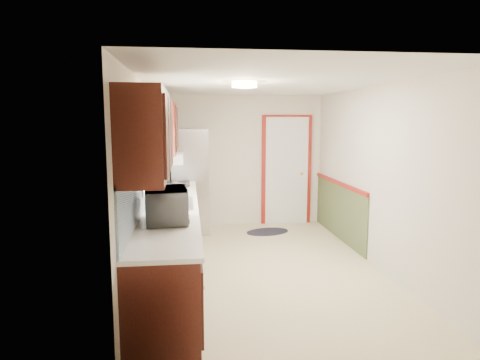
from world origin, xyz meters
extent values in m
cube|color=beige|center=(0.00, 0.00, 0.00)|extent=(3.20, 5.20, 0.12)
cube|color=white|center=(0.00, 0.00, 2.40)|extent=(3.20, 5.20, 0.12)
cube|color=beige|center=(0.00, 2.50, 1.20)|extent=(3.20, 0.10, 2.40)
cube|color=beige|center=(0.00, -2.50, 1.20)|extent=(3.20, 0.10, 2.40)
cube|color=beige|center=(-1.50, 0.00, 1.20)|extent=(0.10, 5.20, 2.40)
cube|color=beige|center=(1.50, 0.00, 1.20)|extent=(0.10, 5.20, 2.40)
cube|color=#37120C|center=(-1.20, -0.30, 0.45)|extent=(0.60, 4.00, 0.90)
cube|color=white|center=(-1.19, -0.30, 0.92)|extent=(0.63, 4.00, 0.04)
cube|color=#4E8ABF|center=(-1.49, -0.30, 1.22)|extent=(0.02, 4.00, 0.55)
cube|color=#37120C|center=(-1.32, -1.60, 1.83)|extent=(0.35, 1.40, 0.75)
cube|color=#37120C|center=(-1.32, 1.10, 1.83)|extent=(0.35, 1.20, 0.75)
cube|color=white|center=(-1.49, -0.20, 1.62)|extent=(0.02, 1.00, 0.90)
cube|color=orange|center=(-1.44, -0.20, 1.97)|extent=(0.05, 1.12, 0.24)
cube|color=#B7B7BC|center=(-1.19, -0.20, 0.95)|extent=(0.52, 0.82, 0.02)
cube|color=white|center=(-1.27, 1.15, 1.38)|extent=(0.45, 0.60, 0.15)
cube|color=maroon|center=(0.85, 2.47, 1.00)|extent=(0.94, 0.05, 2.08)
cube|color=white|center=(0.85, 2.44, 1.00)|extent=(0.80, 0.04, 2.00)
cube|color=#44512D|center=(1.49, 1.35, 0.45)|extent=(0.02, 2.30, 0.90)
cube|color=maroon|center=(1.48, 1.35, 0.92)|extent=(0.04, 2.30, 0.06)
cylinder|color=#FFD88C|center=(-0.30, -0.20, 2.36)|extent=(0.30, 0.30, 0.06)
imported|color=white|center=(-1.20, -1.10, 1.14)|extent=(0.40, 0.64, 0.41)
cube|color=#B7B7BC|center=(-1.02, 2.05, 0.90)|extent=(0.76, 0.71, 1.80)
cylinder|color=black|center=(-1.27, 1.66, 0.81)|extent=(0.02, 0.02, 1.26)
ellipsoid|color=black|center=(0.38, 1.84, 0.01)|extent=(0.88, 0.69, 0.01)
cube|color=black|center=(-1.19, 1.40, 0.95)|extent=(0.46, 0.55, 0.02)
camera|label=1|loc=(-0.98, -5.33, 1.95)|focal=32.00mm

